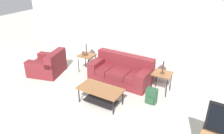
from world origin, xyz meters
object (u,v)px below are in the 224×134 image
Objects in this scene: armchair at (48,65)px; backpack at (151,96)px; coffee_table at (100,92)px; side_table_right at (162,75)px; table_lamp_left at (86,40)px; side_table_left at (87,57)px; couch at (121,72)px; table_lamp_right at (164,56)px.

backpack is (3.67, 0.12, -0.07)m from armchair.
coffee_table is 1.83m from side_table_right.
armchair is 1.58m from table_lamp_left.
table_lamp_left reaches higher than side_table_left.
side_table_left is (-1.32, -0.01, 0.25)m from couch.
table_lamp_left is (-1.44, 1.37, 0.81)m from coffee_table.
table_lamp_right reaches higher than couch.
side_table_left is at bearing 136.58° from coffee_table.
table_lamp_right is at bearing 0.00° from side_table_left.
couch is 1.63× the size of coffee_table.
backpack is at bearing -93.49° from table_lamp_right.
armchair is at bearing -168.13° from side_table_right.
couch is at bearing 94.97° from coffee_table.
coffee_table is 1.92× the size of side_table_right.
table_lamp_left is (0.00, 0.00, 0.61)m from side_table_left.
couch is 1.55× the size of armchair.
side_table_left is (1.06, 0.78, 0.26)m from armchair.
table_lamp_left is at bearing -179.64° from couch.
armchair is 1.89× the size of table_lamp_right.
side_table_right is at bearing -0.36° from couch.
armchair is at bearing -143.71° from table_lamp_left.
table_lamp_right is at bearing 86.51° from backpack.
backpack is (2.61, -0.66, -0.34)m from side_table_left.
coffee_table is at bearing -43.42° from side_table_left.
side_table_right is at bearing 86.51° from backpack.
armchair is at bearing -161.72° from couch.
side_table_right reaches higher than backpack.
side_table_left is 2.65m from side_table_right.
table_lamp_right reaches higher than side_table_right.
couch is at bearing 179.64° from table_lamp_right.
table_lamp_right is (1.32, -0.01, 0.86)m from couch.
armchair reaches higher than backpack.
couch reaches higher than armchair.
coffee_table is at bearing -131.40° from table_lamp_right.
couch is 2.51m from armchair.
side_table_left is 0.61m from table_lamp_left.
side_table_right is at bearing 11.87° from armchair.
backpack is at bearing -14.26° from table_lamp_left.
armchair is 2.87× the size of backpack.
side_table_right is at bearing 0.00° from side_table_left.
side_table_left is at bearing -90.00° from table_lamp_left.
armchair is 1.34m from side_table_left.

